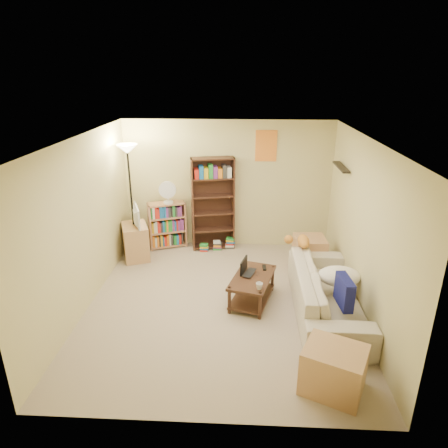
# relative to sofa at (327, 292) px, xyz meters

# --- Properties ---
(room) EXTENTS (4.50, 4.54, 2.52)m
(room) POSITION_rel_sofa_xyz_m (-1.55, 0.18, 1.29)
(room) COLOR tan
(room) RESTS_ON ground
(sofa) EXTENTS (2.30, 0.92, 0.67)m
(sofa) POSITION_rel_sofa_xyz_m (0.00, 0.00, 0.00)
(sofa) COLOR #B8AB99
(sofa) RESTS_ON ground
(navy_pillow) EXTENTS (0.17, 0.45, 0.40)m
(navy_pillow) POSITION_rel_sofa_xyz_m (0.11, -0.50, 0.30)
(navy_pillow) COLOR navy
(navy_pillow) RESTS_ON sofa
(cream_blanket) EXTENTS (0.62, 0.44, 0.26)m
(cream_blanket) POSITION_rel_sofa_xyz_m (0.17, 0.05, 0.24)
(cream_blanket) COLOR white
(cream_blanket) RESTS_ON sofa
(tabby_cat) EXTENTS (0.52, 0.19, 0.18)m
(tabby_cat) POSITION_rel_sofa_xyz_m (-0.29, 0.88, 0.42)
(tabby_cat) COLOR orange
(tabby_cat) RESTS_ON sofa
(coffee_table) EXTENTS (0.78, 1.08, 0.43)m
(coffee_table) POSITION_rel_sofa_xyz_m (-1.08, 0.24, -0.05)
(coffee_table) COLOR #422419
(coffee_table) RESTS_ON ground
(laptop) EXTENTS (0.46, 0.41, 0.03)m
(laptop) POSITION_rel_sofa_xyz_m (-1.08, 0.31, 0.11)
(laptop) COLOR black
(laptop) RESTS_ON coffee_table
(laptop_screen) EXTENTS (0.10, 0.31, 0.22)m
(laptop_screen) POSITION_rel_sofa_xyz_m (-1.21, 0.35, 0.23)
(laptop_screen) COLOR white
(laptop_screen) RESTS_ON laptop
(mug) EXTENTS (0.11, 0.11, 0.10)m
(mug) POSITION_rel_sofa_xyz_m (-0.99, -0.12, 0.14)
(mug) COLOR silver
(mug) RESTS_ON coffee_table
(tv_remote) EXTENTS (0.06, 0.17, 0.02)m
(tv_remote) POSITION_rel_sofa_xyz_m (-0.89, 0.53, 0.11)
(tv_remote) COLOR black
(tv_remote) RESTS_ON coffee_table
(tv_stand) EXTENTS (0.63, 0.73, 0.66)m
(tv_stand) POSITION_rel_sofa_xyz_m (-3.25, 1.67, -0.00)
(tv_stand) COLOR tan
(tv_stand) RESTS_ON ground
(television) EXTENTS (0.69, 0.51, 0.37)m
(television) POSITION_rel_sofa_xyz_m (-3.25, 1.67, 0.51)
(television) COLOR black
(television) RESTS_ON tv_stand
(tall_bookshelf) EXTENTS (0.86, 0.44, 1.83)m
(tall_bookshelf) POSITION_rel_sofa_xyz_m (-1.83, 2.22, 0.63)
(tall_bookshelf) COLOR #47271B
(tall_bookshelf) RESTS_ON ground
(short_bookshelf) EXTENTS (0.78, 0.53, 0.93)m
(short_bookshelf) POSITION_rel_sofa_xyz_m (-2.74, 2.22, 0.13)
(short_bookshelf) COLOR tan
(short_bookshelf) RESTS_ON ground
(desk_fan) EXTENTS (0.33, 0.19, 0.44)m
(desk_fan) POSITION_rel_sofa_xyz_m (-2.69, 2.18, 0.83)
(desk_fan) COLOR silver
(desk_fan) RESTS_ON short_bookshelf
(floor_lamp) EXTENTS (0.36, 0.36, 2.15)m
(floor_lamp) POSITION_rel_sofa_xyz_m (-3.28, 1.73, 1.38)
(floor_lamp) COLOR black
(floor_lamp) RESTS_ON ground
(side_table) EXTENTS (0.56, 0.56, 0.61)m
(side_table) POSITION_rel_sofa_xyz_m (-0.05, 1.37, -0.03)
(side_table) COLOR tan
(side_table) RESTS_ON ground
(end_cabinet) EXTENTS (0.81, 0.76, 0.54)m
(end_cabinet) POSITION_rel_sofa_xyz_m (-0.21, -1.54, -0.07)
(end_cabinet) COLOR tan
(end_cabinet) RESTS_ON ground
(book_stacks) EXTENTS (0.68, 0.33, 0.21)m
(book_stacks) POSITION_rel_sofa_xyz_m (-1.71, 2.13, -0.24)
(book_stacks) COLOR red
(book_stacks) RESTS_ON ground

